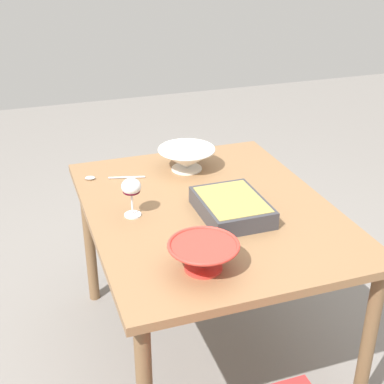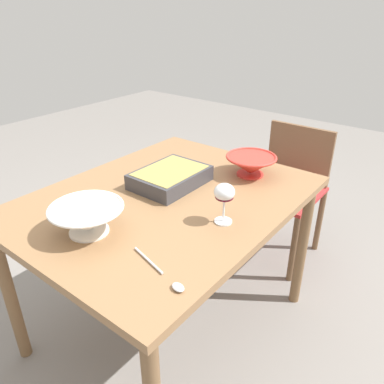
% 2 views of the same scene
% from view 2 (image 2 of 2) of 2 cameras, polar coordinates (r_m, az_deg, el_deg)
% --- Properties ---
extents(ground_plane, '(8.00, 8.00, 0.00)m').
position_cam_2_polar(ground_plane, '(2.02, -3.22, -19.46)').
color(ground_plane, gray).
extents(dining_table, '(1.21, 0.95, 0.74)m').
position_cam_2_polar(dining_table, '(1.61, -3.82, -3.09)').
color(dining_table, olive).
rests_on(dining_table, ground_plane).
extents(chair, '(0.43, 0.42, 0.80)m').
position_cam_2_polar(chair, '(2.37, 14.32, 0.95)').
color(chair, '#B22D2D').
rests_on(chair, ground_plane).
extents(wine_glass, '(0.08, 0.08, 0.16)m').
position_cam_2_polar(wine_glass, '(1.33, 4.96, -0.44)').
color(wine_glass, white).
rests_on(wine_glass, dining_table).
extents(casserole_dish, '(0.32, 0.24, 0.07)m').
position_cam_2_polar(casserole_dish, '(1.65, -3.34, 2.38)').
color(casserole_dish, '#38383D').
rests_on(casserole_dish, dining_table).
extents(mixing_bowl, '(0.26, 0.26, 0.10)m').
position_cam_2_polar(mixing_bowl, '(1.34, -15.68, -3.86)').
color(mixing_bowl, white).
rests_on(mixing_bowl, dining_table).
extents(small_bowl, '(0.23, 0.23, 0.10)m').
position_cam_2_polar(small_bowl, '(1.75, 8.97, 4.19)').
color(small_bowl, red).
rests_on(small_bowl, dining_table).
extents(serving_spoon, '(0.08, 0.26, 0.01)m').
position_cam_2_polar(serving_spoon, '(1.12, -3.88, -12.81)').
color(serving_spoon, silver).
rests_on(serving_spoon, dining_table).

